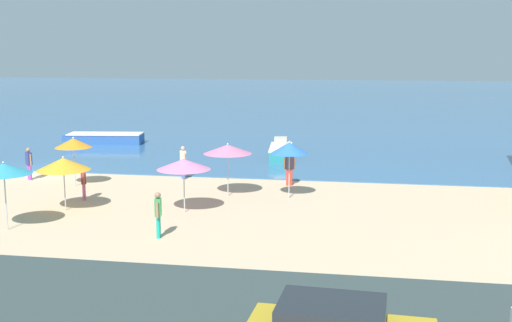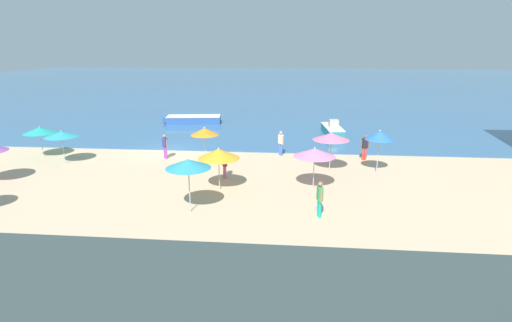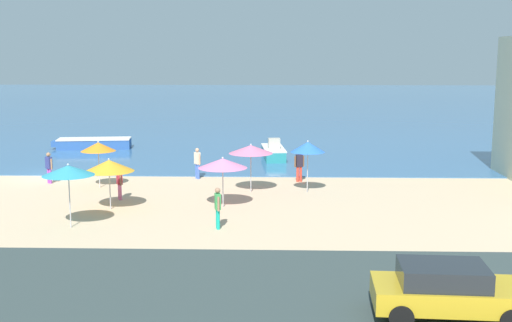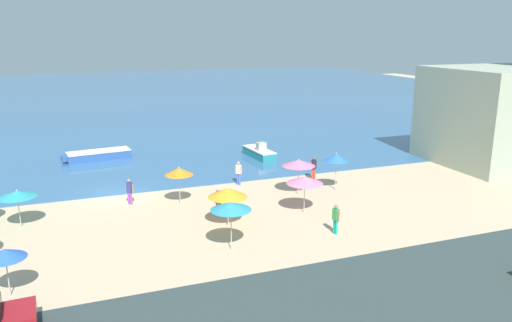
# 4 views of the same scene
# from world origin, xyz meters

# --- Properties ---
(ground_plane) EXTENTS (160.00, 160.00, 0.00)m
(ground_plane) POSITION_xyz_m (0.00, 0.00, 0.00)
(ground_plane) COLOR #CDAF8B
(sea) EXTENTS (150.00, 110.00, 0.05)m
(sea) POSITION_xyz_m (0.00, 55.00, 0.03)
(sea) COLOR #376595
(sea) RESTS_ON ground_plane
(beach_umbrella_0) EXTENTS (1.73, 1.73, 2.66)m
(beach_umbrella_0) POSITION_xyz_m (14.47, -4.04, 2.33)
(beach_umbrella_0) COLOR #B2B2B7
(beach_umbrella_0) RESTS_ON ground_plane
(beach_umbrella_1) EXTENTS (2.24, 2.24, 2.33)m
(beach_umbrella_1) POSITION_xyz_m (5.38, -7.86, 2.00)
(beach_umbrella_1) COLOR #B2B2B7
(beach_umbrella_1) RESTS_ON ground_plane
(beach_umbrella_3) EXTENTS (2.25, 2.25, 2.34)m
(beach_umbrella_3) POSITION_xyz_m (10.45, -7.32, 2.05)
(beach_umbrella_3) COLOR #B2B2B7
(beach_umbrella_3) RESTS_ON ground_plane
(beach_umbrella_5) EXTENTS (1.81, 1.81, 2.48)m
(beach_umbrella_5) POSITION_xyz_m (3.60, -3.17, 2.17)
(beach_umbrella_5) COLOR #B2B2B7
(beach_umbrella_5) RESTS_ON ground_plane
(beach_umbrella_6) EXTENTS (2.25, 2.25, 2.48)m
(beach_umbrella_6) POSITION_xyz_m (11.61, -4.01, 2.20)
(beach_umbrella_6) COLOR #B2B2B7
(beach_umbrella_6) RESTS_ON ground_plane
(beach_umbrella_7) EXTENTS (2.08, 2.08, 2.63)m
(beach_umbrella_7) POSITION_xyz_m (4.56, -11.01, 2.35)
(beach_umbrella_7) COLOR #B2B2B7
(beach_umbrella_7) RESTS_ON ground_plane
(bather_0) EXTENTS (0.39, 0.47, 1.75)m
(bather_0) POSITION_xyz_m (8.46, -0.59, 0.99)
(bather_0) COLOR #4065D6
(bather_0) RESTS_ON ground_plane
(bather_1) EXTENTS (0.29, 0.56, 1.69)m
(bather_1) POSITION_xyz_m (10.55, -11.04, 0.95)
(bather_1) COLOR #14AC95
(bather_1) RESTS_ON ground_plane
(bather_2) EXTENTS (0.36, 0.52, 1.59)m
(bather_2) POSITION_xyz_m (5.35, -5.93, 0.89)
(bather_2) COLOR #DE6494
(bather_2) RESTS_ON ground_plane
(bather_3) EXTENTS (0.55, 0.32, 1.76)m
(bather_3) POSITION_xyz_m (14.16, -1.28, 0.99)
(bather_3) COLOR #F43E2B
(bather_3) RESTS_ON ground_plane
(bather_4) EXTENTS (0.47, 0.39, 1.70)m
(bather_4) POSITION_xyz_m (0.57, -2.13, 0.95)
(bather_4) COLOR purple
(bather_4) RESTS_ON ground_plane
(parked_car_0) EXTENTS (4.10, 2.13, 1.45)m
(parked_car_0) POSITION_xyz_m (17.39, -19.76, 0.83)
(parked_car_0) COLOR gold
(parked_car_0) RESTS_ON coastal_road
(skiff_nearshore) EXTENTS (5.81, 2.49, 0.75)m
(skiff_nearshore) POSITION_xyz_m (-0.63, 10.62, 0.43)
(skiff_nearshore) COLOR #2D589C
(skiff_nearshore) RESTS_ON sea
(skiff_offshore) EXTENTS (1.76, 4.63, 1.41)m
(skiff_offshore) POSITION_xyz_m (12.71, 6.43, 0.48)
(skiff_offshore) COLOR teal
(skiff_offshore) RESTS_ON sea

